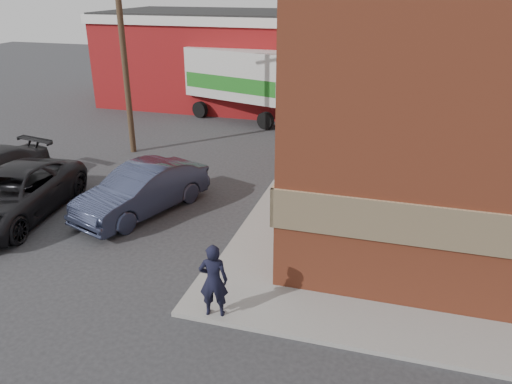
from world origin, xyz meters
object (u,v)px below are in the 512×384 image
Objects in this scene: man at (214,280)px; sedan at (142,190)px; suv_a at (12,195)px; box_truck at (253,81)px; utility_pole at (123,46)px; warehouse at (238,58)px.

man is 6.48m from sedan.
box_truck is at bearing 67.16° from suv_a.
utility_pole is at bearing -65.18° from man.
warehouse reaches higher than sedan.
utility_pole is at bearing -97.77° from warehouse.
utility_pole is 1.54× the size of suv_a.
sedan is 0.60× the size of box_truck.
suv_a is (-8.31, 3.21, -0.22)m from man.
utility_pole is 1.82× the size of sedan.
suv_a is at bearing -33.45° from man.
box_truck reaches higher than suv_a.
man is (8.00, -10.55, -3.71)m from utility_pole.
sedan is (-4.38, 4.77, -0.22)m from man.
man is at bearing -27.97° from sedan.
suv_a is (-3.93, -1.56, -0.00)m from sedan.
suv_a is at bearing -92.45° from utility_pole.
utility_pole reaches higher than warehouse.
sedan is 4.23m from suv_a.
utility_pole reaches higher than box_truck.
man reaches higher than sedan.
utility_pole is 13.75m from man.
warehouse is at bearing 135.00° from box_truck.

